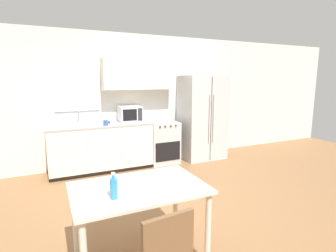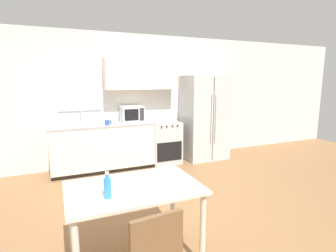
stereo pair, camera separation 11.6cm
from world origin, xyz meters
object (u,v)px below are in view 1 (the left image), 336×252
Objects in this scene: drink_bottle at (114,188)px; refrigerator at (202,117)px; oven_range at (162,142)px; microwave at (130,114)px; dining_table at (139,197)px; coffee_mug at (106,123)px.

refrigerator is at bearing 47.15° from drink_bottle.
microwave reaches higher than oven_range.
microwave is (-0.67, 0.10, 0.64)m from oven_range.
microwave reaches higher than dining_table.
dining_table is 5.36× the size of drink_bottle.
oven_range is 2.02× the size of microwave.
microwave is 3.70× the size of coffee_mug.
coffee_mug is at bearing -152.65° from microwave.
coffee_mug is (-1.22, -0.19, 0.53)m from oven_range.
oven_range reaches higher than dining_table.
dining_table is (-1.46, -2.81, 0.22)m from oven_range.
oven_range is at bearing 59.69° from drink_bottle.
drink_bottle is at bearing -150.53° from dining_table.
dining_table is at bearing -95.27° from coffee_mug.
dining_table is (-0.79, -2.90, -0.42)m from microwave.
refrigerator is 2.19m from coffee_mug.
coffee_mug is at bearing -171.34° from oven_range.
drink_bottle reaches higher than oven_range.
refrigerator reaches higher than dining_table.
coffee_mug reaches higher than drink_bottle.
refrigerator reaches higher than coffee_mug.
refrigerator is (0.97, -0.05, 0.49)m from oven_range.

